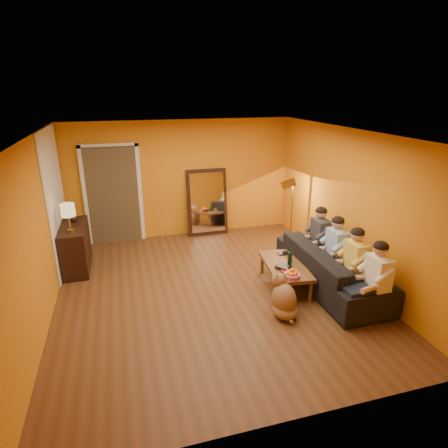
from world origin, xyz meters
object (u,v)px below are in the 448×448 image
object	(u,v)px
table_lamp	(69,218)
laptop	(286,254)
person_mid_right	(336,250)
mirror_frame	(207,202)
sideboard	(76,247)
person_far_right	(320,239)
wine_bottle	(290,257)
coffee_table	(285,275)
person_far_left	(377,280)
dog	(284,296)
person_mid_left	(355,264)
tumbler	(289,258)
floor_lamp	(292,214)
sofa	(331,267)
vase	(73,217)

from	to	relation	value
table_lamp	laptop	world-z (taller)	table_lamp
table_lamp	person_mid_right	world-z (taller)	table_lamp
mirror_frame	sideboard	xyz separation A→B (m)	(-2.79, -1.08, -0.34)
person_far_right	wine_bottle	bearing A→B (deg)	-148.68
coffee_table	person_far_left	bearing A→B (deg)	-47.03
mirror_frame	person_mid_right	world-z (taller)	mirror_frame
sideboard	dog	bearing A→B (deg)	-39.12
person_far_left	person_mid_left	world-z (taller)	same
person_far_right	wine_bottle	distance (m)	0.98
person_mid_right	tumbler	world-z (taller)	person_mid_right
mirror_frame	dog	bearing A→B (deg)	-85.04
person_mid_right	person_far_right	world-z (taller)	same
mirror_frame	person_far_left	world-z (taller)	mirror_frame
wine_bottle	tumbler	size ratio (longest dim) A/B	3.32
coffee_table	floor_lamp	world-z (taller)	floor_lamp
dog	laptop	xyz separation A→B (m)	(0.56, 1.15, 0.10)
floor_lamp	tumbler	bearing A→B (deg)	-101.75
table_lamp	person_far_right	distance (m)	4.50
person_far_left	person_far_right	size ratio (longest dim) A/B	1.00
floor_lamp	person_far_left	size ratio (longest dim) A/B	1.18
sofa	person_far_left	bearing A→B (deg)	-172.59
dog	person_mid_right	distance (m)	1.48
person_mid_right	vase	distance (m)	4.84
coffee_table	person_mid_left	size ratio (longest dim) A/B	1.00
table_lamp	dog	world-z (taller)	table_lamp
mirror_frame	table_lamp	world-z (taller)	mirror_frame
person_mid_right	laptop	xyz separation A→B (m)	(-0.71, 0.44, -0.18)
person_far_right	vase	bearing A→B (deg)	160.91
dog	tumbler	world-z (taller)	dog
sofa	vase	world-z (taller)	vase
person_far_right	vase	size ratio (longest dim) A/B	6.83
person_far_right	wine_bottle	world-z (taller)	person_far_right
floor_lamp	dog	xyz separation A→B (m)	(-1.24, -2.41, -0.39)
sideboard	wine_bottle	size ratio (longest dim) A/B	3.81
person_mid_right	table_lamp	bearing A→B (deg)	160.91
sofa	person_mid_right	xyz separation A→B (m)	(0.13, 0.10, 0.25)
tumbler	vase	bearing A→B (deg)	152.78
person_mid_right	laptop	size ratio (longest dim) A/B	4.09
floor_lamp	vase	size ratio (longest dim) A/B	8.06
vase	person_far_right	bearing A→B (deg)	-19.09
sideboard	floor_lamp	xyz separation A→B (m)	(4.34, -0.11, 0.29)
mirror_frame	laptop	distance (m)	2.62
vase	person_mid_right	bearing A→B (deg)	-25.26
dog	person_mid_right	xyz separation A→B (m)	(1.27, 0.71, 0.28)
mirror_frame	coffee_table	bearing A→B (deg)	-76.15
sofa	tumbler	world-z (taller)	sofa
dog	vase	world-z (taller)	vase
sideboard	person_far_right	distance (m)	4.55
floor_lamp	dog	size ratio (longest dim) A/B	2.15
table_lamp	sofa	world-z (taller)	table_lamp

